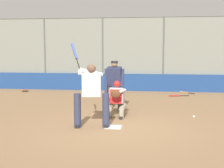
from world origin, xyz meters
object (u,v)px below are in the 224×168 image
catcher_behind_plate (116,99)px  fielding_glove_on_dirt (25,91)px  batter_at_plate (91,93)px  spare_bat_near_backstop (176,96)px  umpire_home (114,84)px  baseball_loose (194,117)px  spare_bat_third_base_side (185,92)px

catcher_behind_plate → fielding_glove_on_dirt: catcher_behind_plate is taller
batter_at_plate → spare_bat_near_backstop: size_ratio=2.50×
umpire_home → spare_bat_near_backstop: bearing=-120.3°
fielding_glove_on_dirt → baseball_loose: size_ratio=4.00×
catcher_behind_plate → spare_bat_third_base_side: 6.25m
umpire_home → baseball_loose: (-2.53, 0.78, -0.88)m
spare_bat_near_backstop → spare_bat_third_base_side: (-0.50, -1.09, 0.00)m
spare_bat_near_backstop → baseball_loose: size_ratio=12.12×
batter_at_plate → fielding_glove_on_dirt: 7.90m
spare_bat_near_backstop → batter_at_plate: bearing=53.1°
spare_bat_near_backstop → spare_bat_third_base_side: 1.20m
umpire_home → batter_at_plate: bearing=84.6°
batter_at_plate → umpire_home: bearing=-106.4°
catcher_behind_plate → spare_bat_near_backstop: (-2.12, -4.56, -0.55)m
baseball_loose → umpire_home: bearing=-17.2°
umpire_home → spare_bat_near_backstop: umpire_home is taller
catcher_behind_plate → fielding_glove_on_dirt: 7.23m
spare_bat_near_backstop → umpire_home: bearing=44.3°
umpire_home → fielding_glove_on_dirt: 6.44m
spare_bat_third_base_side → fielding_glove_on_dirt: fielding_glove_on_dirt is taller
spare_bat_near_backstop → fielding_glove_on_dirt: size_ratio=3.03×
batter_at_plate → fielding_glove_on_dirt: (4.59, -6.38, -0.87)m
spare_bat_near_backstop → spare_bat_third_base_side: bearing=-126.9°
umpire_home → fielding_glove_on_dirt: bearing=-36.8°
spare_bat_third_base_side → baseball_loose: baseball_loose is taller
umpire_home → spare_bat_third_base_side: size_ratio=2.56×
umpire_home → baseball_loose: bearing=165.6°
catcher_behind_plate → spare_bat_near_backstop: catcher_behind_plate is taller
batter_at_plate → spare_bat_third_base_side: batter_at_plate is taller
spare_bat_near_backstop → fielding_glove_on_dirt: (7.23, -0.53, 0.02)m
fielding_glove_on_dirt → baseball_loose: bearing=147.0°
batter_at_plate → spare_bat_third_base_side: size_ratio=3.37×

